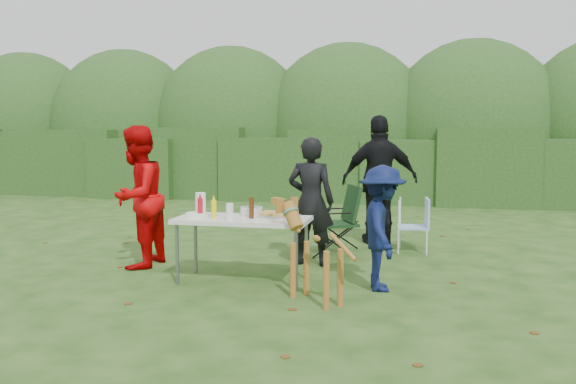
% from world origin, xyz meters
% --- Properties ---
extents(ground, '(80.00, 80.00, 0.00)m').
position_xyz_m(ground, '(0.00, 0.00, 0.00)').
color(ground, '#1E4211').
extents(hedge_row, '(22.00, 1.40, 1.70)m').
position_xyz_m(hedge_row, '(0.00, 8.00, 0.85)').
color(hedge_row, '#23471C').
rests_on(hedge_row, ground).
extents(shrub_backdrop, '(20.00, 2.60, 3.20)m').
position_xyz_m(shrub_backdrop, '(0.00, 9.60, 1.60)').
color(shrub_backdrop, '#3D6628').
rests_on(shrub_backdrop, ground).
extents(folding_table, '(1.50, 0.70, 0.74)m').
position_xyz_m(folding_table, '(0.06, 0.01, 0.69)').
color(folding_table, silver).
rests_on(folding_table, ground).
extents(person_cook, '(0.62, 0.42, 1.64)m').
position_xyz_m(person_cook, '(0.65, 1.06, 0.82)').
color(person_cook, black).
rests_on(person_cook, ground).
extents(person_red_jacket, '(0.71, 0.89, 1.78)m').
position_xyz_m(person_red_jacket, '(-1.45, 0.45, 0.89)').
color(person_red_jacket, '#BE0305').
rests_on(person_red_jacket, ground).
extents(person_black_puffy, '(1.22, 0.74, 1.94)m').
position_xyz_m(person_black_puffy, '(1.40, 2.72, 0.97)').
color(person_black_puffy, black).
rests_on(person_black_puffy, ground).
extents(child, '(0.65, 0.95, 1.36)m').
position_xyz_m(child, '(1.63, 0.02, 0.68)').
color(child, '#0B153F').
rests_on(child, ground).
extents(dog, '(1.07, 0.99, 0.99)m').
position_xyz_m(dog, '(1.02, -0.60, 0.50)').
color(dog, '#9F6727').
rests_on(dog, ground).
extents(camping_chair, '(0.81, 0.81, 0.97)m').
position_xyz_m(camping_chair, '(0.87, 1.79, 0.48)').
color(camping_chair, '#153417').
rests_on(camping_chair, ground).
extents(lawn_chair, '(0.51, 0.51, 0.77)m').
position_xyz_m(lawn_chair, '(1.91, 2.19, 0.39)').
color(lawn_chair, '#4889E7').
rests_on(lawn_chair, ground).
extents(food_tray, '(0.45, 0.30, 0.02)m').
position_xyz_m(food_tray, '(0.45, 0.17, 0.75)').
color(food_tray, '#B7B7BA').
rests_on(food_tray, folding_table).
extents(focaccia_bread, '(0.40, 0.26, 0.04)m').
position_xyz_m(focaccia_bread, '(0.45, 0.17, 0.78)').
color(focaccia_bread, gold).
rests_on(focaccia_bread, food_tray).
extents(mustard_bottle, '(0.06, 0.06, 0.20)m').
position_xyz_m(mustard_bottle, '(-0.25, -0.06, 0.84)').
color(mustard_bottle, '#FFE609').
rests_on(mustard_bottle, folding_table).
extents(ketchup_bottle, '(0.06, 0.06, 0.22)m').
position_xyz_m(ketchup_bottle, '(-0.41, -0.08, 0.85)').
color(ketchup_bottle, red).
rests_on(ketchup_bottle, folding_table).
extents(beer_bottle, '(0.06, 0.06, 0.24)m').
position_xyz_m(beer_bottle, '(0.18, -0.02, 0.86)').
color(beer_bottle, '#47230F').
rests_on(beer_bottle, folding_table).
extents(paper_towel_roll, '(0.12, 0.12, 0.26)m').
position_xyz_m(paper_towel_roll, '(-0.48, 0.13, 0.87)').
color(paper_towel_roll, white).
rests_on(paper_towel_roll, folding_table).
extents(cup_stack, '(0.08, 0.08, 0.18)m').
position_xyz_m(cup_stack, '(-0.03, -0.15, 0.83)').
color(cup_stack, white).
rests_on(cup_stack, folding_table).
extents(pasta_bowl, '(0.26, 0.26, 0.10)m').
position_xyz_m(pasta_bowl, '(0.10, 0.24, 0.79)').
color(pasta_bowl, silver).
rests_on(pasta_bowl, folding_table).
extents(plate_stack, '(0.24, 0.24, 0.05)m').
position_xyz_m(plate_stack, '(-0.47, -0.05, 0.77)').
color(plate_stack, white).
rests_on(plate_stack, folding_table).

